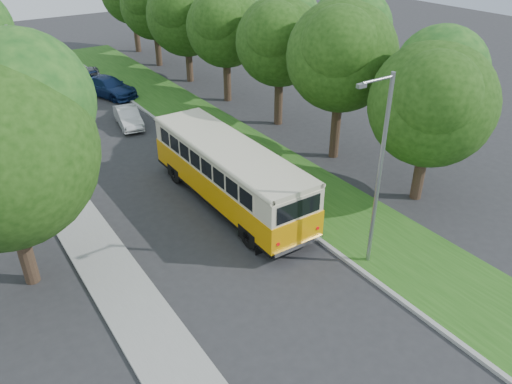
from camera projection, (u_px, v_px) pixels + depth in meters
ground at (248, 267)px, 20.42m from camera, size 120.00×120.00×0.00m
curb at (253, 191)px, 25.73m from camera, size 0.20×70.00×0.15m
grass_verge at (290, 179)px, 26.88m from camera, size 4.50×70.00×0.13m
sidewalk at (93, 245)px, 21.67m from camera, size 2.20×70.00×0.12m
treeline at (135, 31)px, 31.99m from camera, size 24.27×41.91×9.46m
lamppost_near at (378, 169)px, 18.49m from camera, size 1.71×0.16×8.00m
lamppost_far at (19, 88)px, 27.65m from camera, size 1.71×0.16×7.50m
warning_sign at (50, 152)px, 26.03m from camera, size 0.56×0.10×2.50m
vintage_bus at (229, 175)px, 23.98m from camera, size 2.83×10.88×3.23m
car_silver at (213, 163)px, 27.39m from camera, size 2.10×3.82×1.23m
car_white at (128, 117)px, 33.36m from camera, size 1.92×3.99×1.26m
car_blue at (108, 87)px, 38.69m from camera, size 3.82×5.52×1.48m
car_grey at (87, 79)px, 40.43m from camera, size 3.21×5.67×1.49m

